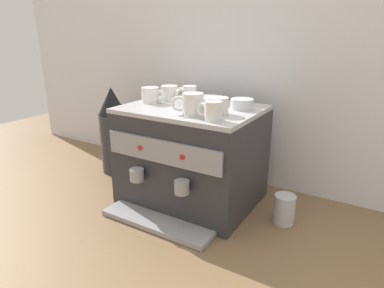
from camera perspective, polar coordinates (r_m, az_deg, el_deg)
ground_plane at (r=1.53m, az=0.00°, el=-9.19°), size 4.00×4.00×0.00m
tiled_backsplash_wall at (r=1.65m, az=5.95°, el=10.90°), size 2.80×0.03×0.99m
espresso_machine at (r=1.44m, az=-0.10°, el=-1.92°), size 0.55×0.54×0.42m
ceramic_cup_0 at (r=1.24m, az=-0.05°, el=6.86°), size 0.12×0.08×0.08m
ceramic_cup_1 at (r=1.25m, az=4.31°, el=6.56°), size 0.11×0.08×0.06m
ceramic_cup_2 at (r=1.51m, az=-3.71°, el=8.70°), size 0.10×0.09×0.07m
ceramic_cup_3 at (r=1.16m, az=3.46°, el=5.69°), size 0.10×0.06×0.07m
ceramic_cup_4 at (r=1.47m, az=-7.02°, el=8.33°), size 0.11×0.08×0.07m
ceramic_cup_5 at (r=1.48m, az=-0.55°, el=8.60°), size 0.07×0.09×0.07m
ceramic_bowl_0 at (r=1.34m, az=-0.72°, el=6.84°), size 0.10×0.10×0.04m
ceramic_bowl_1 at (r=1.36m, az=8.54°, el=6.79°), size 0.09×0.09×0.04m
ceramic_bowl_2 at (r=1.43m, az=3.14°, el=7.43°), size 0.12×0.12×0.03m
coffee_grinder at (r=1.78m, az=-13.25°, el=2.24°), size 0.14×0.14×0.45m
milk_pitcher at (r=1.37m, az=15.55°, el=-10.71°), size 0.08×0.08×0.12m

